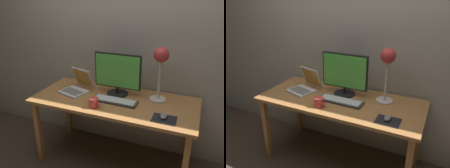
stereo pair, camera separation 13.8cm
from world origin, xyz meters
TOP-DOWN VIEW (x-y plane):
  - ground_plane at (0.00, 0.00)m, footprint 4.80×4.80m
  - back_wall at (0.00, 0.40)m, footprint 4.80×0.06m
  - desk at (0.00, 0.00)m, footprint 1.60×0.70m
  - monitor at (-0.02, 0.12)m, footprint 0.48×0.22m
  - keyboard_main at (0.02, -0.05)m, footprint 0.44×0.15m
  - laptop at (-0.44, 0.05)m, footprint 0.33×0.36m
  - desk_lamp at (0.40, 0.15)m, footprint 0.16×0.16m
  - mousepad at (0.52, -0.20)m, footprint 0.20×0.16m
  - mouse at (0.52, -0.18)m, footprint 0.06×0.10m
  - coffee_mug at (-0.12, -0.22)m, footprint 0.12×0.09m

SIDE VIEW (x-z plane):
  - ground_plane at x=0.00m, z-range 0.00..0.00m
  - desk at x=0.00m, z-range 0.29..1.03m
  - mousepad at x=0.52m, z-range 0.74..0.74m
  - keyboard_main at x=0.02m, z-range 0.74..0.76m
  - mouse at x=0.52m, z-range 0.74..0.78m
  - coffee_mug at x=-0.12m, z-range 0.74..0.83m
  - laptop at x=-0.44m, z-range 0.69..0.92m
  - monitor at x=-0.02m, z-range 0.75..1.18m
  - desk_lamp at x=0.40m, z-range 0.87..1.39m
  - back_wall at x=0.00m, z-range 0.00..2.60m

